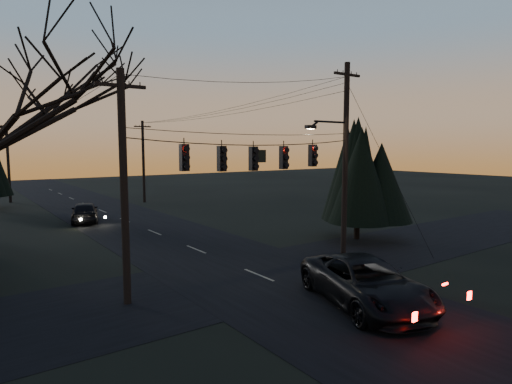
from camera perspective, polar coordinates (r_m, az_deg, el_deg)
ground_plane at (r=13.49m, az=28.07°, el=-19.95°), size 160.00×160.00×0.00m
main_road at (r=28.08m, az=-11.82°, el=-5.95°), size 8.00×120.00×0.02m
cross_road at (r=19.63m, az=0.37°, el=-11.03°), size 60.00×7.00×0.02m
utility_pole_right at (r=23.18m, az=11.55°, el=-8.51°), size 5.00×0.30×10.00m
utility_pole_left at (r=16.98m, az=-16.73°, el=-14.06°), size 1.80×0.30×8.50m
utility_pole_far_r at (r=46.58m, az=-14.64°, el=-1.32°), size 1.80×0.30×8.50m
utility_pole_far_l at (r=51.73m, az=-29.90°, el=-1.22°), size 0.30×0.30×8.00m
span_signal_assembly at (r=18.63m, az=-0.21°, el=4.65°), size 11.50×0.44×1.50m
evergreen_right at (r=27.29m, az=13.46°, el=2.58°), size 3.99×3.99×7.24m
suv_near at (r=16.35m, az=14.43°, el=-11.65°), size 4.58×6.69×1.70m
sedan_oncoming_a at (r=35.44m, az=-21.87°, el=-2.50°), size 3.00×5.00×1.59m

